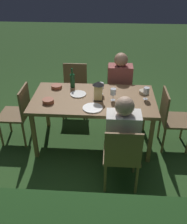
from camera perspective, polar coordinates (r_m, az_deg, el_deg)
name	(u,v)px	position (r m, az deg, el deg)	size (l,w,h in m)	color
ground_plane	(93,142)	(3.88, 0.00, -6.61)	(16.00, 16.00, 0.00)	#2D5123
dining_table	(93,102)	(3.50, 0.00, 2.33)	(1.67, 0.90, 0.75)	olive
chair_side_left_a	(119,89)	(4.34, 5.71, 5.18)	(0.42, 0.40, 0.87)	brown
person_in_rust	(120,86)	(4.10, 5.88, 5.88)	(0.38, 0.47, 1.15)	#9E4C47
chair_head_far	(18,112)	(3.82, -16.44, 0.06)	(0.40, 0.42, 0.87)	brown
chair_side_left_b	(75,87)	(4.37, -4.22, 5.48)	(0.42, 0.40, 0.87)	brown
chair_head_near	(171,117)	(3.71, 16.97, -1.08)	(0.40, 0.42, 0.87)	brown
chair_side_right_a	(122,155)	(2.93, 6.37, -9.51)	(0.42, 0.40, 0.87)	brown
person_in_cream	(122,134)	(2.99, 6.43, -4.84)	(0.38, 0.47, 1.15)	white
lantern_centerpiece	(98,90)	(3.37, 1.07, 5.02)	(0.15, 0.15, 0.27)	black
green_bottle_on_table	(72,80)	(3.74, -4.72, 7.09)	(0.07, 0.07, 0.29)	#144723
wine_glass_a	(146,91)	(3.46, 11.70, 4.57)	(0.08, 0.08, 0.17)	silver
wine_glass_b	(101,86)	(3.52, 1.69, 5.73)	(0.08, 0.08, 0.17)	silver
wine_glass_c	(113,92)	(3.37, 4.42, 4.41)	(0.08, 0.08, 0.17)	silver
plate_a	(125,108)	(3.25, 7.09, 0.91)	(0.22, 0.22, 0.01)	silver
plate_b	(78,94)	(3.56, -3.43, 3.99)	(0.22, 0.22, 0.01)	silver
plate_c	(93,108)	(3.22, -0.20, 0.90)	(0.26, 0.26, 0.01)	white
bowl_olives	(57,86)	(3.77, -8.25, 5.68)	(0.16, 0.16, 0.05)	#9E5138
bowl_bread	(48,101)	(3.39, -10.08, 2.47)	(0.15, 0.15, 0.05)	#9E5138
bowl_salad	(144,92)	(3.65, 11.18, 4.45)	(0.13, 0.13, 0.04)	#BCAD8E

